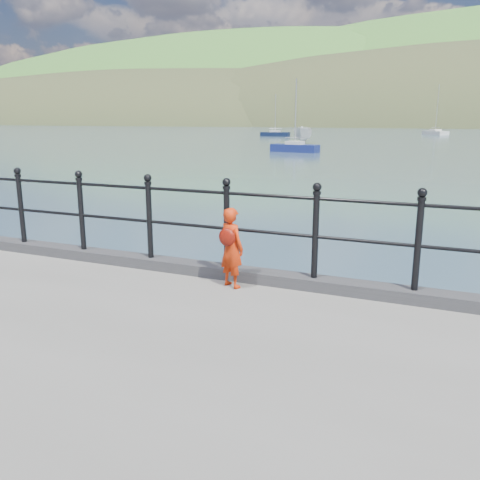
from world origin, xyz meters
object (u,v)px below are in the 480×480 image
at_px(launch_white, 303,135).
at_px(sailboat_deep, 435,133).
at_px(sailboat_port, 295,148).
at_px(sailboat_left, 275,134).
at_px(child, 231,247).
at_px(railing, 187,214).

height_order(launch_white, sailboat_deep, sailboat_deep).
bearing_deg(sailboat_port, sailboat_left, 120.16).
bearing_deg(sailboat_left, launch_white, -65.93).
bearing_deg(sailboat_deep, child, -33.32).
distance_m(railing, sailboat_deep, 95.73).
bearing_deg(sailboat_deep, sailboat_left, -85.88).
relative_size(railing, sailboat_left, 2.57).
relative_size(sailboat_port, sailboat_deep, 0.74).
height_order(launch_white, sailboat_port, sailboat_port).
xyz_separation_m(sailboat_deep, sailboat_left, (-24.35, -19.37, -0.00)).
xyz_separation_m(child, launch_white, (-14.95, 54.92, -0.47)).
distance_m(sailboat_deep, sailboat_left, 31.12).
relative_size(child, sailboat_deep, 0.11).
xyz_separation_m(launch_white, sailboat_port, (3.61, -15.20, -0.71)).
xyz_separation_m(child, sailboat_left, (-26.13, 76.68, -1.18)).
bearing_deg(railing, child, -22.11).
height_order(railing, sailboat_deep, sailboat_deep).
relative_size(child, launch_white, 0.19).
xyz_separation_m(railing, sailboat_left, (-25.32, 76.35, -1.48)).
height_order(railing, sailboat_port, sailboat_port).
xyz_separation_m(child, sailboat_deep, (-1.77, 96.04, -1.18)).
height_order(sailboat_port, sailboat_deep, sailboat_deep).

